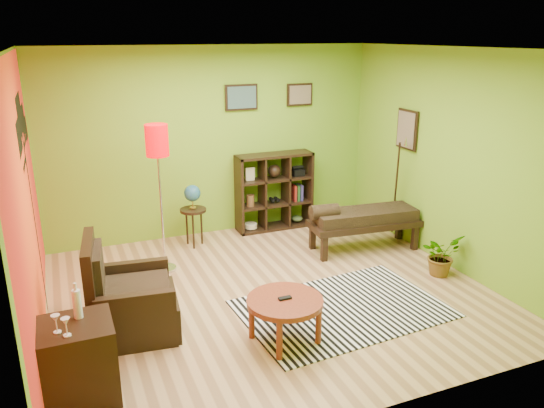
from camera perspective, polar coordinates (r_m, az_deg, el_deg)
name	(u,v)px	position (r m, az deg, el deg)	size (l,w,h in m)	color
ground	(270,293)	(6.41, -0.18, -9.51)	(5.00, 5.00, 0.00)	tan
room_shell	(262,144)	(5.78, -1.11, 6.42)	(5.04, 4.54, 2.82)	#70A523
zebra_rug	(342,309)	(6.11, 7.59, -11.09)	(2.24, 1.48, 0.01)	white
coffee_table	(285,305)	(5.31, 1.40, -10.79)	(0.76, 0.76, 0.49)	maroon
armchair	(128,304)	(5.70, -15.26, -10.31)	(0.95, 0.96, 1.04)	black
side_cabinet	(78,362)	(4.85, -20.13, -15.67)	(0.60, 0.55, 1.03)	black
floor_lamp	(158,154)	(6.64, -12.19, 5.28)	(0.29, 0.29, 1.91)	silver
globe_table	(193,200)	(7.60, -8.54, 0.41)	(0.37, 0.37, 0.91)	black
cube_shelf	(275,191)	(8.26, 0.34, 1.36)	(1.20, 0.35, 1.20)	black
bench	(362,219)	(7.56, 9.62, -1.57)	(1.62, 0.71, 0.73)	black
potted_plant	(440,259)	(7.11, 17.67, -5.65)	(0.49, 0.54, 0.42)	#26661E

